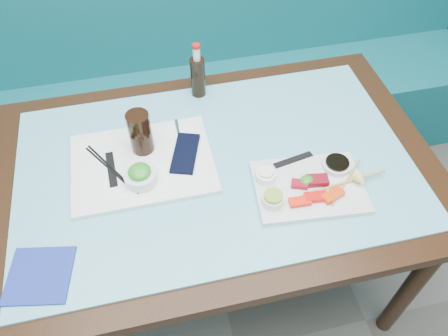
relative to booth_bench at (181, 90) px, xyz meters
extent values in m
cube|color=#106169|center=(0.00, -0.07, -0.15)|extent=(3.00, 0.55, 0.45)
cube|color=#106169|center=(0.00, 0.15, 0.33)|extent=(3.00, 0.12, 0.95)
cube|color=black|center=(0.00, -0.84, 0.36)|extent=(1.40, 0.90, 0.04)
cylinder|color=black|center=(0.62, -1.21, -0.02)|extent=(0.06, 0.06, 0.71)
cylinder|color=black|center=(-0.62, -0.47, -0.02)|extent=(0.06, 0.06, 0.71)
cylinder|color=black|center=(0.62, -0.47, -0.02)|extent=(0.06, 0.06, 0.71)
cube|color=#66B8CC|center=(0.00, -0.84, 0.38)|extent=(1.22, 0.76, 0.01)
cube|color=silver|center=(0.25, -1.00, 0.39)|extent=(0.34, 0.26, 0.02)
cube|color=#FF220A|center=(0.20, -1.05, 0.41)|extent=(0.06, 0.03, 0.01)
cube|color=red|center=(0.25, -1.05, 0.41)|extent=(0.07, 0.04, 0.02)
cube|color=#EA3C09|center=(0.30, -1.05, 0.41)|extent=(0.07, 0.05, 0.02)
cube|color=maroon|center=(0.22, -0.99, 0.41)|extent=(0.06, 0.04, 0.02)
cube|color=maroon|center=(0.28, -0.99, 0.41)|extent=(0.07, 0.05, 0.02)
ellipsoid|color=#26821E|center=(0.25, -0.99, 0.41)|extent=(0.05, 0.04, 0.02)
cylinder|color=white|center=(0.13, -1.03, 0.41)|extent=(0.08, 0.08, 0.03)
cylinder|color=#7FB038|center=(0.13, -1.03, 0.43)|extent=(0.07, 0.07, 0.01)
cylinder|color=white|center=(0.13, -0.94, 0.41)|extent=(0.07, 0.07, 0.03)
cylinder|color=white|center=(0.13, -0.94, 0.43)|extent=(0.05, 0.05, 0.01)
cylinder|color=silver|center=(0.36, -0.95, 0.41)|extent=(0.11, 0.11, 0.02)
cylinder|color=black|center=(0.36, -0.95, 0.42)|extent=(0.09, 0.09, 0.01)
cone|color=#E1D76A|center=(0.40, -1.03, 0.42)|extent=(0.05, 0.04, 0.04)
cube|color=black|center=(0.24, -0.89, 0.40)|extent=(0.13, 0.04, 0.00)
cylinder|color=#A3834C|center=(0.36, -1.01, 0.40)|extent=(0.15, 0.15, 0.01)
cylinder|color=tan|center=(0.37, -1.01, 0.40)|extent=(0.24, 0.04, 0.01)
cube|color=white|center=(-0.22, -0.79, 0.39)|extent=(0.43, 0.33, 0.02)
cube|color=white|center=(-0.22, -0.79, 0.40)|extent=(0.38, 0.27, 0.00)
cylinder|color=silver|center=(-0.23, -0.87, 0.42)|extent=(0.12, 0.12, 0.04)
ellipsoid|color=#298D20|center=(-0.23, -0.87, 0.44)|extent=(0.07, 0.07, 0.03)
cylinder|color=black|center=(-0.21, -0.74, 0.47)|extent=(0.07, 0.07, 0.15)
cube|color=black|center=(-0.09, -0.79, 0.41)|extent=(0.12, 0.18, 0.01)
cylinder|color=white|center=(-0.09, -0.69, 0.41)|extent=(0.01, 0.10, 0.01)
cylinder|color=black|center=(-0.32, -0.80, 0.40)|extent=(0.14, 0.21, 0.01)
cylinder|color=black|center=(-0.31, -0.80, 0.40)|extent=(0.14, 0.23, 0.01)
cube|color=black|center=(-0.32, -0.80, 0.40)|extent=(0.03, 0.14, 0.00)
cylinder|color=black|center=(0.01, -0.50, 0.46)|extent=(0.06, 0.06, 0.15)
cylinder|color=white|center=(0.01, -0.50, 0.55)|extent=(0.03, 0.03, 0.05)
cylinder|color=red|center=(0.01, -0.50, 0.58)|extent=(0.03, 0.03, 0.01)
cube|color=navy|center=(-0.52, -1.11, 0.39)|extent=(0.19, 0.19, 0.01)
camera|label=1|loc=(-0.17, -1.71, 1.42)|focal=35.00mm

